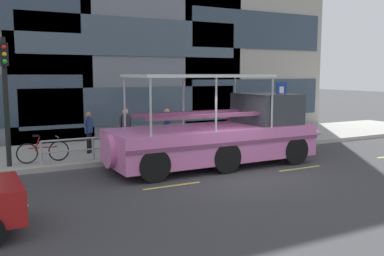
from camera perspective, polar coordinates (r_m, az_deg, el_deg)
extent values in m
plane|color=#3D3D3F|center=(13.98, 5.51, -6.03)|extent=(120.00, 120.00, 0.00)
cube|color=#A8A59E|center=(18.78, -4.00, -2.33)|extent=(32.00, 4.80, 0.18)
cube|color=#B2ADA3|center=(16.58, -0.46, -3.59)|extent=(32.00, 0.18, 0.18)
cube|color=#DBD64C|center=(12.44, -2.63, -7.66)|extent=(1.80, 0.12, 0.01)
cube|color=#DBD64C|center=(15.08, 14.13, -5.23)|extent=(1.80, 0.12, 0.01)
cube|color=#3D4C5B|center=(21.14, -7.12, 2.96)|extent=(11.01, 0.06, 1.82)
cube|color=#3D4C5B|center=(21.16, -7.26, 11.93)|extent=(11.01, 0.06, 1.82)
cube|color=#2D3D4C|center=(24.68, 8.84, 4.04)|extent=(8.58, 0.06, 2.06)
cube|color=#2D3D4C|center=(24.76, 9.01, 12.71)|extent=(8.58, 0.06, 2.06)
cylinder|color=#9EA0A8|center=(16.68, -1.39, -0.50)|extent=(10.48, 0.07, 0.07)
cylinder|color=#9EA0A8|center=(16.74, -1.39, -1.82)|extent=(10.48, 0.06, 0.06)
cylinder|color=#9EA0A8|center=(15.15, -19.41, -3.18)|extent=(0.09, 0.09, 0.78)
cylinder|color=#9EA0A8|center=(15.50, -13.01, -2.73)|extent=(0.09, 0.09, 0.78)
cylinder|color=#9EA0A8|center=(16.04, -6.97, -2.27)|extent=(0.09, 0.09, 0.78)
cylinder|color=#9EA0A8|center=(16.74, -1.39, -1.82)|extent=(0.09, 0.09, 0.78)
cylinder|color=#9EA0A8|center=(17.58, 3.70, -1.40)|extent=(0.09, 0.09, 0.78)
cylinder|color=#9EA0A8|center=(18.56, 8.29, -1.00)|extent=(0.09, 0.09, 0.78)
cylinder|color=#9EA0A8|center=(19.64, 12.40, -0.65)|extent=(0.09, 0.09, 0.78)
cylinder|color=black|center=(15.09, -23.47, 3.08)|extent=(0.16, 0.16, 4.17)
cube|color=black|center=(14.87, -23.70, 8.95)|extent=(0.24, 0.20, 0.72)
sphere|color=red|center=(14.77, -23.71, 9.82)|extent=(0.14, 0.14, 0.14)
sphere|color=gold|center=(14.76, -23.67, 8.97)|extent=(0.14, 0.14, 0.14)
sphere|color=green|center=(14.75, -23.62, 8.11)|extent=(0.14, 0.14, 0.14)
cylinder|color=#4C4F54|center=(20.03, 11.61, 2.17)|extent=(0.08, 0.08, 2.62)
cube|color=navy|center=(19.93, 11.78, 4.90)|extent=(0.60, 0.04, 0.76)
cube|color=white|center=(19.92, 11.81, 4.90)|extent=(0.24, 0.01, 0.36)
torus|color=black|center=(15.66, -17.28, -2.91)|extent=(0.70, 0.04, 0.70)
torus|color=black|center=(15.50, -21.06, -3.17)|extent=(0.70, 0.04, 0.70)
cylinder|color=#B21919|center=(15.54, -19.18, -2.47)|extent=(0.95, 0.04, 0.04)
cylinder|color=#B21919|center=(15.50, -19.86, -2.00)|extent=(0.19, 0.04, 0.51)
cube|color=black|center=(15.45, -20.05, -0.98)|extent=(0.20, 0.08, 0.06)
cylinder|color=#A5A5AA|center=(15.57, -17.49, -1.12)|extent=(0.03, 0.46, 0.03)
cube|color=pink|center=(14.93, 2.69, -1.92)|extent=(7.22, 2.57, 1.10)
cone|color=pink|center=(17.59, 15.15, -0.78)|extent=(1.62, 1.05, 1.05)
cylinder|color=pink|center=(13.47, -10.62, -3.04)|extent=(0.36, 1.05, 1.05)
cube|color=#783F64|center=(13.82, 5.48, -2.10)|extent=(7.22, 0.04, 0.12)
sphere|color=white|center=(17.87, 16.11, -0.53)|extent=(0.22, 0.22, 0.22)
cube|color=#33383D|center=(16.13, 9.90, 2.59)|extent=(1.80, 2.16, 1.10)
cube|color=silver|center=(14.48, 0.90, 6.95)|extent=(4.69, 2.37, 0.10)
cylinder|color=#B2B2B7|center=(16.63, 5.71, 3.84)|extent=(0.07, 0.07, 1.70)
cylinder|color=#B2B2B7|center=(14.81, 10.61, 3.35)|extent=(0.07, 0.07, 1.70)
cylinder|color=#B2B2B7|center=(15.50, -1.15, 3.64)|extent=(0.07, 0.07, 1.70)
cylinder|color=#B2B2B7|center=(13.53, 3.22, 3.11)|extent=(0.07, 0.07, 1.70)
cylinder|color=#B2B2B7|center=(14.63, -8.95, 3.34)|extent=(0.07, 0.07, 1.70)
cylinder|color=#B2B2B7|center=(12.52, -5.52, 2.76)|extent=(0.07, 0.07, 1.70)
cube|color=#783F64|center=(15.08, -0.25, 2.02)|extent=(4.32, 0.28, 0.12)
cube|color=#783F64|center=(14.01, 2.11, 1.61)|extent=(4.32, 0.28, 0.12)
cylinder|color=black|center=(17.45, 8.34, -1.76)|extent=(1.00, 0.28, 1.00)
cylinder|color=black|center=(15.64, 13.50, -2.92)|extent=(1.00, 0.28, 1.00)
cylinder|color=black|center=(15.92, -0.06, -2.54)|extent=(1.00, 0.28, 1.00)
cylinder|color=black|center=(13.91, 4.55, -3.98)|extent=(1.00, 0.28, 1.00)
cylinder|color=black|center=(14.91, -8.67, -3.28)|extent=(1.00, 0.28, 1.00)
cylinder|color=black|center=(12.75, -5.09, -5.02)|extent=(1.00, 0.28, 1.00)
cylinder|color=#47423D|center=(19.19, 5.61, -0.65)|extent=(0.10, 0.10, 0.80)
cylinder|color=#47423D|center=(19.24, 5.15, -0.63)|extent=(0.10, 0.10, 0.80)
cube|color=maroon|center=(19.13, 5.40, 1.40)|extent=(0.33, 0.34, 0.57)
cylinder|color=maroon|center=(19.09, 5.98, 1.29)|extent=(0.07, 0.07, 0.51)
cylinder|color=maroon|center=(19.19, 4.83, 1.33)|extent=(0.07, 0.07, 0.51)
sphere|color=beige|center=(19.10, 5.41, 2.64)|extent=(0.22, 0.22, 0.22)
cylinder|color=#1E2338|center=(17.68, -3.27, -1.32)|extent=(0.10, 0.10, 0.80)
cylinder|color=#1E2338|center=(17.83, -3.44, -1.25)|extent=(0.10, 0.10, 0.80)
cube|color=navy|center=(17.67, -3.37, 0.90)|extent=(0.20, 0.31, 0.56)
cylinder|color=navy|center=(17.49, -3.15, 0.74)|extent=(0.07, 0.07, 0.51)
cylinder|color=navy|center=(17.85, -3.59, 0.87)|extent=(0.07, 0.07, 0.51)
sphere|color=tan|center=(17.63, -3.38, 2.24)|extent=(0.22, 0.22, 0.22)
cylinder|color=#47423D|center=(17.15, -9.04, -1.61)|extent=(0.10, 0.10, 0.83)
cylinder|color=#47423D|center=(17.19, -8.51, -1.57)|extent=(0.10, 0.10, 0.83)
cube|color=#38383D|center=(17.08, -8.82, 0.76)|extent=(0.32, 0.20, 0.59)
cylinder|color=#38383D|center=(17.03, -9.49, 0.63)|extent=(0.07, 0.07, 0.53)
cylinder|color=#38383D|center=(17.14, -8.16, 0.69)|extent=(0.07, 0.07, 0.53)
sphere|color=beige|center=(17.04, -8.85, 2.19)|extent=(0.23, 0.23, 0.23)
cylinder|color=black|center=(16.80, -13.65, -1.98)|extent=(0.10, 0.10, 0.79)
cylinder|color=black|center=(16.92, -13.36, -1.90)|extent=(0.10, 0.10, 0.79)
cube|color=navy|center=(16.77, -13.57, 0.32)|extent=(0.33, 0.32, 0.56)
cylinder|color=navy|center=(16.61, -13.95, 0.15)|extent=(0.07, 0.07, 0.50)
cylinder|color=navy|center=(16.93, -13.20, 0.30)|extent=(0.07, 0.07, 0.50)
sphere|color=#936B4C|center=(16.73, -13.62, 1.71)|extent=(0.22, 0.22, 0.22)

